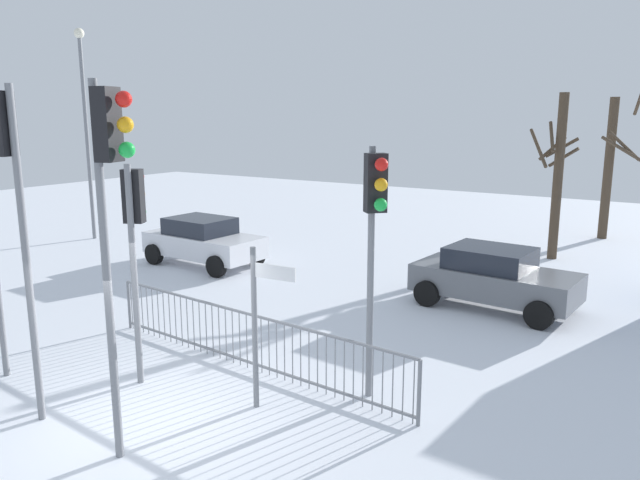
% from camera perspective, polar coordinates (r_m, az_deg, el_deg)
% --- Properties ---
extents(ground_plane, '(60.00, 60.00, 0.00)m').
position_cam_1_polar(ground_plane, '(9.98, -15.89, -16.14)').
color(ground_plane, white).
extents(traffic_light_mid_right, '(0.55, 0.38, 5.01)m').
position_cam_1_polar(traffic_light_mid_right, '(9.72, -27.09, 4.95)').
color(traffic_light_mid_right, slate).
rests_on(traffic_light_mid_right, ground).
extents(traffic_light_foreground_left, '(0.55, 0.37, 5.01)m').
position_cam_1_polar(traffic_light_foreground_left, '(7.99, -19.11, 4.43)').
color(traffic_light_foreground_left, slate).
rests_on(traffic_light_foreground_left, ground).
extents(traffic_light_rear_right, '(0.47, 0.46, 4.11)m').
position_cam_1_polar(traffic_light_rear_right, '(9.40, 5.15, 2.05)').
color(traffic_light_rear_right, slate).
rests_on(traffic_light_rear_right, ground).
extents(traffic_light_rear_left, '(0.40, 0.53, 3.80)m').
position_cam_1_polar(traffic_light_rear_left, '(10.66, -17.01, 1.47)').
color(traffic_light_rear_left, slate).
rests_on(traffic_light_rear_left, ground).
extents(direction_sign_post, '(0.79, 0.12, 2.62)m').
position_cam_1_polar(direction_sign_post, '(9.52, -5.81, -7.40)').
color(direction_sign_post, slate).
rests_on(direction_sign_post, ground).
extents(pedestrian_guard_railing, '(7.11, 0.64, 1.07)m').
position_cam_1_polar(pedestrian_guard_railing, '(11.33, -6.89, -9.24)').
color(pedestrian_guard_railing, slate).
rests_on(pedestrian_guard_railing, ground).
extents(car_grey_far, '(3.92, 2.18, 1.47)m').
position_cam_1_polar(car_grey_far, '(15.18, 15.97, -3.34)').
color(car_grey_far, slate).
rests_on(car_grey_far, ground).
extents(car_white_mid, '(3.88, 2.08, 1.47)m').
position_cam_1_polar(car_white_mid, '(19.12, -10.92, -0.04)').
color(car_white_mid, silver).
rests_on(car_white_mid, ground).
extents(street_lamp, '(0.36, 0.36, 7.59)m').
position_cam_1_polar(street_lamp, '(24.04, -21.17, 10.90)').
color(street_lamp, slate).
rests_on(street_lamp, ground).
extents(bare_tree_centre, '(1.35, 2.18, 5.77)m').
position_cam_1_polar(bare_tree_centre, '(24.93, 25.62, 6.38)').
color(bare_tree_centre, '#473828').
rests_on(bare_tree_centre, ground).
extents(bare_tree_right, '(1.54, 1.69, 5.26)m').
position_cam_1_polar(bare_tree_right, '(20.73, 21.38, 5.80)').
color(bare_tree_right, '#473828').
rests_on(bare_tree_right, ground).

